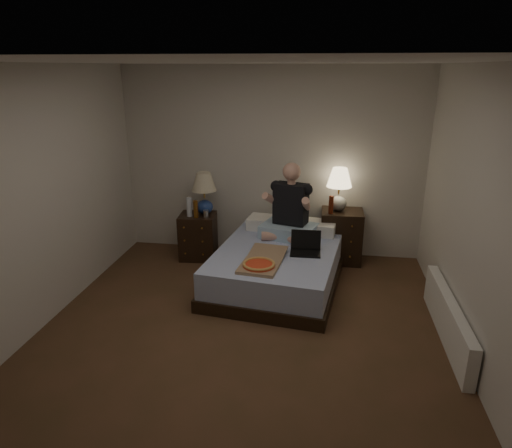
% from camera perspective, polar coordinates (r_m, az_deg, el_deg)
% --- Properties ---
extents(floor, '(4.00, 4.50, 0.00)m').
position_cam_1_polar(floor, '(4.51, -1.79, -14.04)').
color(floor, brown).
rests_on(floor, ground).
extents(ceiling, '(4.00, 4.50, 0.00)m').
position_cam_1_polar(ceiling, '(3.78, -2.20, 19.63)').
color(ceiling, white).
rests_on(ceiling, ground).
extents(wall_back, '(4.00, 0.00, 2.50)m').
position_cam_1_polar(wall_back, '(6.12, 1.93, 7.64)').
color(wall_back, silver).
rests_on(wall_back, ground).
extents(wall_front, '(4.00, 0.00, 2.50)m').
position_cam_1_polar(wall_front, '(2.03, -14.40, -18.39)').
color(wall_front, silver).
rests_on(wall_front, ground).
extents(wall_left, '(0.00, 4.50, 2.50)m').
position_cam_1_polar(wall_left, '(4.75, -26.44, 2.25)').
color(wall_left, silver).
rests_on(wall_left, ground).
extents(wall_right, '(0.00, 4.50, 2.50)m').
position_cam_1_polar(wall_right, '(4.11, 26.59, -0.16)').
color(wall_right, silver).
rests_on(wall_right, ground).
extents(bed, '(1.56, 1.95, 0.45)m').
position_cam_1_polar(bed, '(5.42, 2.65, -5.36)').
color(bed, '#5E77BD').
rests_on(bed, floor).
extents(nightstand_left, '(0.50, 0.46, 0.61)m').
position_cam_1_polar(nightstand_left, '(6.19, -7.24, -1.52)').
color(nightstand_left, black).
rests_on(nightstand_left, floor).
extents(nightstand_right, '(0.54, 0.48, 0.69)m').
position_cam_1_polar(nightstand_right, '(6.14, 10.57, -1.44)').
color(nightstand_right, black).
rests_on(nightstand_right, floor).
extents(lamp_left, '(0.39, 0.39, 0.56)m').
position_cam_1_polar(lamp_left, '(6.04, -6.48, 3.82)').
color(lamp_left, navy).
rests_on(lamp_left, nightstand_left).
extents(lamp_right, '(0.34, 0.34, 0.56)m').
position_cam_1_polar(lamp_right, '(5.95, 10.32, 4.26)').
color(lamp_right, '#9A9A92').
rests_on(lamp_right, nightstand_right).
extents(water_bottle, '(0.07, 0.07, 0.25)m').
position_cam_1_polar(water_bottle, '(6.00, -8.34, 2.11)').
color(water_bottle, silver).
rests_on(water_bottle, nightstand_left).
extents(soda_can, '(0.07, 0.07, 0.10)m').
position_cam_1_polar(soda_can, '(5.95, -6.28, 1.27)').
color(soda_can, '#AFAEAA').
rests_on(soda_can, nightstand_left).
extents(beer_bottle_left, '(0.06, 0.06, 0.23)m').
position_cam_1_polar(beer_bottle_left, '(5.95, -7.55, 1.88)').
color(beer_bottle_left, '#5D340D').
rests_on(beer_bottle_left, nightstand_left).
extents(beer_bottle_right, '(0.06, 0.06, 0.23)m').
position_cam_1_polar(beer_bottle_right, '(5.86, 9.37, 2.40)').
color(beer_bottle_right, '#601F0D').
rests_on(beer_bottle_right, nightstand_right).
extents(person, '(0.78, 0.68, 0.93)m').
position_cam_1_polar(person, '(5.57, 4.21, 2.88)').
color(person, black).
rests_on(person, bed).
extents(laptop, '(0.35, 0.29, 0.24)m').
position_cam_1_polar(laptop, '(5.18, 6.22, -2.50)').
color(laptop, black).
rests_on(laptop, bed).
extents(pizza_box, '(0.49, 0.80, 0.08)m').
position_cam_1_polar(pizza_box, '(4.81, 0.36, -5.18)').
color(pizza_box, '#9E7F5F').
rests_on(pizza_box, bed).
extents(radiator, '(0.10, 1.60, 0.40)m').
position_cam_1_polar(radiator, '(4.77, 22.85, -10.93)').
color(radiator, white).
rests_on(radiator, floor).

